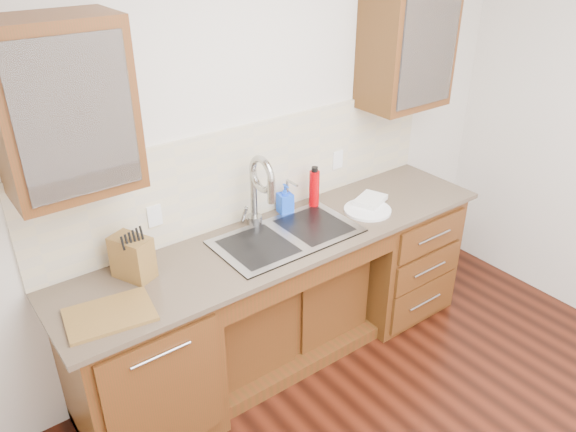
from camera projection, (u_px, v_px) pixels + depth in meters
wall_back at (247, 145)px, 3.29m from camera, size 4.00×0.10×2.70m
base_cabinet_left at (140, 365)px, 2.97m from camera, size 0.70×0.62×0.88m
base_cabinet_center at (276, 305)px, 3.57m from camera, size 1.20×0.44×0.70m
base_cabinet_right at (392, 252)px, 3.97m from camera, size 0.70×0.62×0.88m
countertop at (285, 238)px, 3.24m from camera, size 2.70×0.65×0.03m
backsplash at (254, 171)px, 3.31m from camera, size 2.70×0.02×0.59m
sink at (287, 249)px, 3.26m from camera, size 0.84×0.46×0.19m
faucet at (254, 195)px, 3.25m from camera, size 0.04×0.04×0.40m
filter_tap at (287, 195)px, 3.43m from camera, size 0.02×0.02×0.24m
upper_cabinet_left at (62, 108)px, 2.35m from camera, size 0.55×0.34×0.75m
upper_cabinet_right at (407, 46)px, 3.46m from camera, size 0.55×0.34×0.75m
outlet_left at (154, 216)px, 3.00m from camera, size 0.08×0.01×0.12m
outlet_right at (338, 160)px, 3.69m from camera, size 0.08×0.01×0.12m
soap_bottle at (285, 199)px, 3.44m from camera, size 0.10×0.10×0.19m
water_bottle at (314, 189)px, 3.50m from camera, size 0.09×0.09×0.24m
plate at (368, 210)px, 3.50m from camera, size 0.37×0.37×0.02m
dish_towel at (370, 200)px, 3.56m from camera, size 0.25×0.22×0.03m
knife_block at (132, 257)px, 2.82m from camera, size 0.20×0.24×0.23m
cutting_board at (110, 315)px, 2.58m from camera, size 0.43×0.33×0.02m
cup_left_a at (26, 127)px, 2.30m from camera, size 0.16×0.16×0.10m
cup_left_b at (82, 116)px, 2.42m from camera, size 0.13×0.13×0.10m
cup_right_a at (394, 57)px, 3.43m from camera, size 0.15×0.15×0.10m
cup_right_b at (416, 54)px, 3.54m from camera, size 0.10×0.10×0.09m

